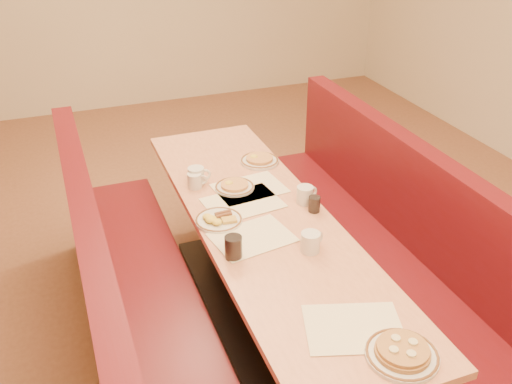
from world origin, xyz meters
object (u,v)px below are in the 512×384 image
object	(u,v)px
coffee_mug_b	(195,180)
soda_tumbler_near	(233,247)
pancake_plate	(402,353)
diner_table	(264,277)
eggs_plate	(218,220)
coffee_mug_a	(311,242)
booth_right	(378,252)
soda_tumbler_mid	(314,204)
booth_left	(133,309)
coffee_mug_d	(197,176)
coffee_mug_c	(306,194)

from	to	relation	value
coffee_mug_b	soda_tumbler_near	world-z (taller)	soda_tumbler_near
pancake_plate	coffee_mug_b	bearing A→B (deg)	103.31
diner_table	coffee_mug_b	distance (m)	0.68
eggs_plate	coffee_mug_a	xyz separation A→B (m)	(0.34, -0.40, 0.04)
booth_right	soda_tumbler_mid	size ratio (longest dim) A/B	28.56
booth_left	eggs_plate	world-z (taller)	booth_left
eggs_plate	coffee_mug_d	world-z (taller)	coffee_mug_d
eggs_plate	soda_tumbler_mid	distance (m)	0.52
pancake_plate	coffee_mug_b	distance (m)	1.60
pancake_plate	soda_tumbler_near	bearing A→B (deg)	114.93
booth_left	booth_right	size ratio (longest dim) A/B	1.00
booth_left	soda_tumbler_mid	distance (m)	1.10
coffee_mug_b	booth_right	bearing A→B (deg)	-15.00
diner_table	booth_right	bearing A→B (deg)	0.00
diner_table	coffee_mug_d	xyz separation A→B (m)	(-0.22, 0.51, 0.43)
booth_right	pancake_plate	size ratio (longest dim) A/B	8.99
diner_table	eggs_plate	bearing A→B (deg)	165.40
diner_table	soda_tumbler_near	world-z (taller)	soda_tumbler_near
pancake_plate	coffee_mug_a	distance (m)	0.75
booth_left	soda_tumbler_near	world-z (taller)	booth_left
eggs_plate	coffee_mug_c	xyz separation A→B (m)	(0.51, 0.02, 0.04)
eggs_plate	soda_tumbler_near	bearing A→B (deg)	-94.58
coffee_mug_a	coffee_mug_d	distance (m)	0.91
coffee_mug_d	eggs_plate	bearing A→B (deg)	-85.76
coffee_mug_b	soda_tumbler_mid	xyz separation A→B (m)	(0.52, -0.48, -0.00)
coffee_mug_b	coffee_mug_d	distance (m)	0.05
eggs_plate	coffee_mug_d	distance (m)	0.45
soda_tumbler_mid	booth_left	bearing A→B (deg)	179.10
coffee_mug_c	soda_tumbler_mid	world-z (taller)	coffee_mug_c
pancake_plate	soda_tumbler_mid	distance (m)	1.09
coffee_mug_c	soda_tumbler_near	size ratio (longest dim) A/B	1.12
coffee_mug_b	coffee_mug_c	size ratio (longest dim) A/B	0.91
booth_right	pancake_plate	xyz separation A→B (m)	(-0.61, -1.09, 0.41)
coffee_mug_b	soda_tumbler_mid	size ratio (longest dim) A/B	1.34
booth_left	coffee_mug_b	world-z (taller)	booth_left
pancake_plate	coffee_mug_d	world-z (taller)	coffee_mug_d
pancake_plate	coffee_mug_c	world-z (taller)	coffee_mug_c
diner_table	eggs_plate	world-z (taller)	eggs_plate
coffee_mug_a	coffee_mug_c	world-z (taller)	coffee_mug_a
booth_left	coffee_mug_b	bearing A→B (deg)	43.86
coffee_mug_a	coffee_mug_c	distance (m)	0.46
diner_table	coffee_mug_c	size ratio (longest dim) A/B	19.37
pancake_plate	soda_tumbler_near	size ratio (longest dim) A/B	2.42
coffee_mug_c	soda_tumbler_mid	bearing A→B (deg)	-101.81
booth_left	soda_tumbler_near	size ratio (longest dim) A/B	21.76
diner_table	coffee_mug_d	bearing A→B (deg)	113.65
booth_right	coffee_mug_c	distance (m)	0.64
coffee_mug_a	soda_tumbler_mid	world-z (taller)	coffee_mug_a
coffee_mug_c	soda_tumbler_near	xyz separation A→B (m)	(-0.54, -0.35, 0.01)
diner_table	coffee_mug_a	size ratio (longest dim) A/B	19.32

